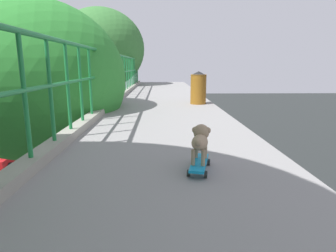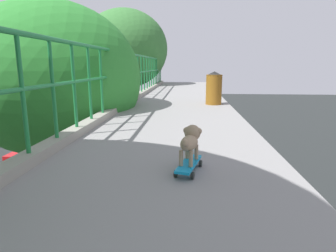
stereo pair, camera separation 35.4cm
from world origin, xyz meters
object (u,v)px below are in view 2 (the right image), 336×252
Objects in this scene: car_green_seventh at (99,141)px; small_dog at (190,140)px; car_red_taxi_sixth at (36,150)px; city_bus at (101,103)px; litter_bin at (214,88)px; toy_skateboard at (189,165)px; car_silver_fifth at (53,175)px.

small_dog is at bearing -69.03° from car_green_seventh.
city_bus reaches higher than car_red_taxi_sixth.
car_red_taxi_sixth is 5.04× the size of litter_bin.
toy_skateboard is 1.27× the size of small_dog.
car_green_seventh is 5.02× the size of litter_bin.
car_silver_fifth is at bearing -52.58° from car_red_taxi_sixth.
small_dog is (6.50, -16.97, 4.70)m from car_green_seventh.
car_silver_fifth is 5.00m from car_red_taxi_sixth.
toy_skateboard reaches higher than car_red_taxi_sixth.
toy_skateboard reaches higher than city_bus.
car_green_seventh is at bearing -73.59° from city_bus.
toy_skateboard is at bearing -69.12° from car_green_seventh.
car_silver_fifth is 10.68m from litter_bin.
car_green_seventh is 15.05m from litter_bin.
car_green_seventh is at bearing 86.89° from car_silver_fifth.
car_silver_fifth is 9.87× the size of small_dog.
small_dog reaches higher than car_red_taxi_sixth.
car_silver_fifth is 0.35× the size of city_bus.
car_red_taxi_sixth is 7.84× the size of toy_skateboard.
toy_skateboard is 0.23m from small_dog.
small_dog reaches higher than car_silver_fifth.
small_dog is (6.85, -10.51, 4.77)m from car_silver_fifth.
car_red_taxi_sixth is at bearing -89.29° from city_bus.
car_red_taxi_sixth is 9.94× the size of small_dog.
car_silver_fifth is 6.47m from car_green_seventh.
city_bus is at bearing 113.51° from litter_bin.
car_red_taxi_sixth is 14.66m from city_bus.
car_red_taxi_sixth is 15.19m from litter_bin.
city_bus is at bearing 106.41° from car_green_seventh.
toy_skateboard is 0.64× the size of litter_bin.
litter_bin is (7.08, -12.36, 4.83)m from car_green_seventh.
car_green_seventh is 12.69m from city_bus.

